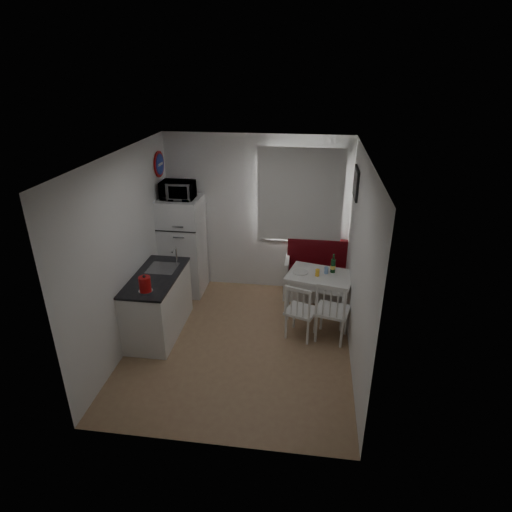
{
  "coord_description": "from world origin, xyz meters",
  "views": [
    {
      "loc": [
        0.89,
        -4.86,
        3.58
      ],
      "look_at": [
        0.16,
        0.5,
        1.12
      ],
      "focal_mm": 30.0,
      "sensor_mm": 36.0,
      "label": 1
    }
  ],
  "objects": [
    {
      "name": "fridge",
      "position": [
        -1.18,
        1.4,
        0.82
      ],
      "size": [
        0.66,
        0.66,
        1.64
      ],
      "primitive_type": "cube",
      "color": "white",
      "rests_on": "floor"
    },
    {
      "name": "kitchen_counter",
      "position": [
        -1.2,
        0.16,
        0.46
      ],
      "size": [
        0.62,
        1.32,
        1.16
      ],
      "color": "white",
      "rests_on": "floor"
    },
    {
      "name": "wall_front",
      "position": [
        0.0,
        -1.75,
        1.3
      ],
      "size": [
        3.0,
        0.02,
        2.6
      ],
      "primitive_type": "cube",
      "color": "white",
      "rests_on": "floor"
    },
    {
      "name": "kettle",
      "position": [
        -1.15,
        -0.32,
        1.02
      ],
      "size": [
        0.18,
        0.18,
        0.24
      ],
      "primitive_type": "cylinder",
      "color": "#B00E0F",
      "rests_on": "kitchen_counter"
    },
    {
      "name": "wall_left",
      "position": [
        -1.5,
        0.0,
        1.3
      ],
      "size": [
        0.02,
        3.5,
        2.6
      ],
      "primitive_type": "cube",
      "color": "white",
      "rests_on": "floor"
    },
    {
      "name": "chair_left",
      "position": [
        0.82,
        0.22,
        0.53
      ],
      "size": [
        0.5,
        0.5,
        0.46
      ],
      "rotation": [
        0.0,
        0.0,
        -0.33
      ],
      "color": "white",
      "rests_on": "floor"
    },
    {
      "name": "window",
      "position": [
        0.7,
        1.72,
        1.62
      ],
      "size": [
        1.22,
        0.06,
        1.47
      ],
      "primitive_type": "cube",
      "color": "white",
      "rests_on": "wall_back"
    },
    {
      "name": "microwave",
      "position": [
        -1.18,
        1.35,
        1.78
      ],
      "size": [
        0.51,
        0.34,
        0.28
      ],
      "primitive_type": "imported",
      "color": "white",
      "rests_on": "fridge"
    },
    {
      "name": "drinking_glass_blue",
      "position": [
        1.15,
        0.92,
        0.76
      ],
      "size": [
        0.06,
        0.06,
        0.1
      ],
      "primitive_type": "cylinder",
      "color": "#87ADE6",
      "rests_on": "dining_table"
    },
    {
      "name": "drinking_glass_orange",
      "position": [
        1.02,
        0.82,
        0.76
      ],
      "size": [
        0.06,
        0.06,
        0.1
      ],
      "primitive_type": "cylinder",
      "color": "yellow",
      "rests_on": "dining_table"
    },
    {
      "name": "chair_right",
      "position": [
        1.25,
        0.21,
        0.58
      ],
      "size": [
        0.52,
        0.51,
        0.5
      ],
      "rotation": [
        0.0,
        0.0,
        -0.23
      ],
      "color": "white",
      "rests_on": "floor"
    },
    {
      "name": "floor",
      "position": [
        0.0,
        0.0,
        0.0
      ],
      "size": [
        3.0,
        3.5,
        0.02
      ],
      "primitive_type": "cube",
      "color": "#9C7453",
      "rests_on": "ground"
    },
    {
      "name": "ceiling",
      "position": [
        0.0,
        0.0,
        2.6
      ],
      "size": [
        3.0,
        3.5,
        0.02
      ],
      "primitive_type": "cube",
      "color": "white",
      "rests_on": "wall_back"
    },
    {
      "name": "wall_back",
      "position": [
        0.0,
        1.75,
        1.3
      ],
      "size": [
        3.0,
        0.02,
        2.6
      ],
      "primitive_type": "cube",
      "color": "white",
      "rests_on": "floor"
    },
    {
      "name": "wall_sign",
      "position": [
        -1.47,
        1.45,
        2.15
      ],
      "size": [
        0.03,
        0.4,
        0.4
      ],
      "primitive_type": "cylinder",
      "rotation": [
        0.0,
        1.57,
        0.0
      ],
      "color": "#1A339C",
      "rests_on": "wall_left"
    },
    {
      "name": "wine_bottle",
      "position": [
        1.25,
        0.97,
        0.86
      ],
      "size": [
        0.07,
        0.07,
        0.3
      ],
      "primitive_type": null,
      "color": "#133E1C",
      "rests_on": "dining_table"
    },
    {
      "name": "dining_table",
      "position": [
        1.07,
        0.87,
        0.63
      ],
      "size": [
        1.08,
        0.87,
        0.71
      ],
      "rotation": [
        0.0,
        0.0,
        -0.24
      ],
      "color": "white",
      "rests_on": "floor"
    },
    {
      "name": "picture_frame",
      "position": [
        1.48,
        1.1,
        2.05
      ],
      "size": [
        0.04,
        0.52,
        0.42
      ],
      "primitive_type": "cube",
      "color": "black",
      "rests_on": "wall_right"
    },
    {
      "name": "plate",
      "position": [
        0.77,
        0.89,
        0.72
      ],
      "size": [
        0.23,
        0.23,
        0.02
      ],
      "primitive_type": "cylinder",
      "color": "white",
      "rests_on": "dining_table"
    },
    {
      "name": "bench",
      "position": [
        1.16,
        1.51,
        0.31
      ],
      "size": [
        1.33,
        0.51,
        0.95
      ],
      "color": "white",
      "rests_on": "floor"
    },
    {
      "name": "curtain",
      "position": [
        0.7,
        1.65,
        1.68
      ],
      "size": [
        1.35,
        0.02,
        1.5
      ],
      "primitive_type": "cube",
      "color": "white",
      "rests_on": "wall_back"
    },
    {
      "name": "wall_right",
      "position": [
        1.5,
        0.0,
        1.3
      ],
      "size": [
        0.02,
        3.5,
        2.6
      ],
      "primitive_type": "cube",
      "color": "white",
      "rests_on": "floor"
    }
  ]
}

